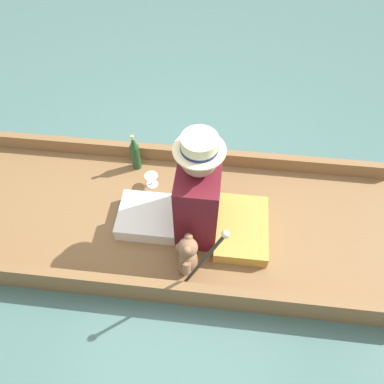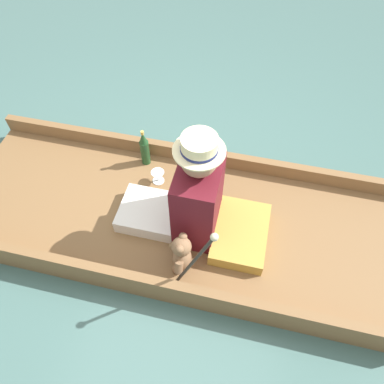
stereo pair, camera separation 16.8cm
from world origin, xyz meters
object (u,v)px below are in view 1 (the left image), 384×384
Objects in this scene: seated_person at (189,198)px; champagne_bottle at (135,153)px; walking_cane at (207,256)px; teddy_bear at (187,255)px; wine_glass at (151,178)px.

seated_person is 2.58× the size of champagne_bottle.
walking_cane is at bearing -169.00° from seated_person.
wine_glass is at bearing 28.30° from teddy_bear.
seated_person is at bearing 4.78° from teddy_bear.
wine_glass is at bearing 31.65° from walking_cane.
walking_cane is 1.16m from champagne_bottle.
teddy_bear reaches higher than wine_glass.
champagne_bottle is (0.94, 0.63, -0.25)m from walking_cane.
walking_cane is 2.04× the size of champagne_bottle.
teddy_bear and champagne_bottle have the same top height.
walking_cane reaches higher than wine_glass.
seated_person is 0.71m from champagne_bottle.
seated_person is at bearing -135.56° from wine_glass.
teddy_bear is (-0.32, -0.03, -0.17)m from seated_person.
champagne_bottle is at bearing 41.98° from wine_glass.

